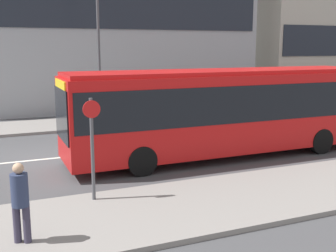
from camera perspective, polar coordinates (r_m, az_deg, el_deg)
ground_plane at (r=15.85m, az=-16.03°, el=-4.31°), size 120.00×120.00×0.00m
sidewalk_near at (r=9.96m, az=-11.44°, el=-12.77°), size 44.00×3.50×0.13m
sidewalk_far at (r=21.92m, az=-18.08°, el=-0.14°), size 44.00×3.50×0.13m
lane_centerline at (r=15.85m, az=-16.03°, el=-4.30°), size 41.80×0.16×0.01m
city_bus at (r=15.45m, az=7.54°, el=2.57°), size 11.61×2.58×3.18m
parked_car_0 at (r=23.52m, az=13.87°, el=2.14°), size 4.65×1.88×1.26m
pedestrian_near_stop at (r=8.90m, az=-19.40°, el=-9.19°), size 0.34×0.34×1.65m
bus_stop_sign at (r=10.71m, az=-10.23°, el=-2.05°), size 0.44×0.12×2.62m
street_lamp at (r=21.47m, az=-9.45°, el=13.14°), size 0.36×0.36×8.05m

